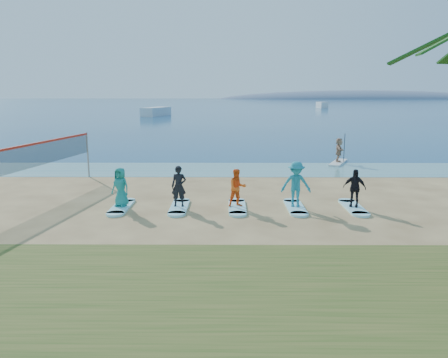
{
  "coord_description": "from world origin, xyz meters",
  "views": [
    {
      "loc": [
        -1.06,
        -15.95,
        4.69
      ],
      "look_at": [
        -1.18,
        2.0,
        1.1
      ],
      "focal_mm": 35.0,
      "sensor_mm": 36.0,
      "label": 1
    }
  ],
  "objects_px": {
    "surfboard_4": "(353,207)",
    "surfboard_1": "(179,207)",
    "student_0": "(120,187)",
    "paddleboarder": "(339,150)",
    "volleyball_net": "(40,154)",
    "surfboard_3": "(295,207)",
    "surfboard_2": "(237,207)",
    "student_4": "(354,188)",
    "boat_offshore_b": "(322,108)",
    "surfboard_0": "(121,207)",
    "student_1": "(179,186)",
    "boat_offshore_a": "(156,116)",
    "student_3": "(296,184)",
    "student_2": "(237,188)",
    "paddleboard": "(338,163)"
  },
  "relations": [
    {
      "from": "boat_offshore_a",
      "to": "surfboard_0",
      "type": "relative_size",
      "value": 3.84
    },
    {
      "from": "paddleboard",
      "to": "student_1",
      "type": "bearing_deg",
      "value": -104.5
    },
    {
      "from": "boat_offshore_b",
      "to": "surfboard_1",
      "type": "xyz_separation_m",
      "value": [
        -30.56,
        -115.59,
        0.04
      ]
    },
    {
      "from": "surfboard_2",
      "to": "surfboard_3",
      "type": "height_order",
      "value": "same"
    },
    {
      "from": "surfboard_0",
      "to": "volleyball_net",
      "type": "bearing_deg",
      "value": 151.23
    },
    {
      "from": "surfboard_4",
      "to": "surfboard_1",
      "type": "bearing_deg",
      "value": 180.0
    },
    {
      "from": "paddleboarder",
      "to": "student_1",
      "type": "relative_size",
      "value": 0.95
    },
    {
      "from": "volleyball_net",
      "to": "paddleboarder",
      "type": "distance_m",
      "value": 18.45
    },
    {
      "from": "student_1",
      "to": "surfboard_2",
      "type": "bearing_deg",
      "value": 4.2
    },
    {
      "from": "surfboard_0",
      "to": "student_0",
      "type": "relative_size",
      "value": 1.38
    },
    {
      "from": "surfboard_3",
      "to": "volleyball_net",
      "type": "bearing_deg",
      "value": 168.54
    },
    {
      "from": "surfboard_2",
      "to": "volleyball_net",
      "type": "bearing_deg",
      "value": 165.61
    },
    {
      "from": "surfboard_4",
      "to": "surfboard_2",
      "type": "bearing_deg",
      "value": 180.0
    },
    {
      "from": "surfboard_1",
      "to": "student_2",
      "type": "bearing_deg",
      "value": 0.0
    },
    {
      "from": "volleyball_net",
      "to": "surfboard_3",
      "type": "height_order",
      "value": "volleyball_net"
    },
    {
      "from": "boat_offshore_a",
      "to": "student_3",
      "type": "bearing_deg",
      "value": -59.29
    },
    {
      "from": "surfboard_2",
      "to": "boat_offshore_b",
      "type": "bearing_deg",
      "value": 76.3
    },
    {
      "from": "student_0",
      "to": "paddleboarder",
      "type": "bearing_deg",
      "value": 65.87
    },
    {
      "from": "student_3",
      "to": "volleyball_net",
      "type": "bearing_deg",
      "value": 171.02
    },
    {
      "from": "paddleboard",
      "to": "surfboard_2",
      "type": "height_order",
      "value": "paddleboard"
    },
    {
      "from": "surfboard_0",
      "to": "student_3",
      "type": "distance_m",
      "value": 7.21
    },
    {
      "from": "student_2",
      "to": "surfboard_3",
      "type": "xyz_separation_m",
      "value": [
        2.38,
        -0.0,
        -0.82
      ]
    },
    {
      "from": "volleyball_net",
      "to": "student_4",
      "type": "relative_size",
      "value": 5.81
    },
    {
      "from": "student_0",
      "to": "student_4",
      "type": "xyz_separation_m",
      "value": [
        9.53,
        0.0,
        -0.03
      ]
    },
    {
      "from": "student_2",
      "to": "student_4",
      "type": "bearing_deg",
      "value": -16.79
    },
    {
      "from": "boat_offshore_a",
      "to": "student_3",
      "type": "xyz_separation_m",
      "value": [
        16.9,
        -70.25,
        1.02
      ]
    },
    {
      "from": "paddleboard",
      "to": "surfboard_3",
      "type": "distance_m",
      "value": 12.38
    },
    {
      "from": "surfboard_3",
      "to": "surfboard_4",
      "type": "distance_m",
      "value": 2.38
    },
    {
      "from": "student_0",
      "to": "surfboard_4",
      "type": "bearing_deg",
      "value": 21.62
    },
    {
      "from": "paddleboard",
      "to": "student_3",
      "type": "bearing_deg",
      "value": -87.18
    },
    {
      "from": "surfboard_2",
      "to": "student_2",
      "type": "height_order",
      "value": "student_2"
    },
    {
      "from": "paddleboard",
      "to": "student_2",
      "type": "relative_size",
      "value": 1.95
    },
    {
      "from": "surfboard_3",
      "to": "student_4",
      "type": "height_order",
      "value": "student_4"
    },
    {
      "from": "surfboard_0",
      "to": "student_0",
      "type": "height_order",
      "value": "student_0"
    },
    {
      "from": "student_3",
      "to": "student_4",
      "type": "distance_m",
      "value": 2.39
    },
    {
      "from": "student_3",
      "to": "surfboard_4",
      "type": "xyz_separation_m",
      "value": [
        2.38,
        -0.0,
        -0.97
      ]
    },
    {
      "from": "surfboard_1",
      "to": "surfboard_4",
      "type": "height_order",
      "value": "same"
    },
    {
      "from": "student_0",
      "to": "surfboard_4",
      "type": "height_order",
      "value": "student_0"
    },
    {
      "from": "surfboard_0",
      "to": "surfboard_1",
      "type": "bearing_deg",
      "value": 0.0
    },
    {
      "from": "student_0",
      "to": "student_4",
      "type": "bearing_deg",
      "value": 21.62
    },
    {
      "from": "volleyball_net",
      "to": "surfboard_3",
      "type": "relative_size",
      "value": 4.07
    },
    {
      "from": "surfboard_1",
      "to": "surfboard_2",
      "type": "relative_size",
      "value": 1.0
    },
    {
      "from": "student_1",
      "to": "student_2",
      "type": "xyz_separation_m",
      "value": [
        2.38,
        0.0,
        -0.06
      ]
    },
    {
      "from": "paddleboard",
      "to": "volleyball_net",
      "type": "bearing_deg",
      "value": -125.27
    },
    {
      "from": "paddleboarder",
      "to": "student_3",
      "type": "height_order",
      "value": "student_3"
    },
    {
      "from": "surfboard_2",
      "to": "student_2",
      "type": "xyz_separation_m",
      "value": [
        0.0,
        0.0,
        0.82
      ]
    },
    {
      "from": "student_0",
      "to": "student_1",
      "type": "height_order",
      "value": "student_1"
    },
    {
      "from": "student_0",
      "to": "student_2",
      "type": "distance_m",
      "value": 4.76
    },
    {
      "from": "volleyball_net",
      "to": "surfboard_2",
      "type": "relative_size",
      "value": 4.07
    },
    {
      "from": "surfboard_4",
      "to": "student_4",
      "type": "xyz_separation_m",
      "value": [
        0.0,
        0.0,
        0.82
      ]
    }
  ]
}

